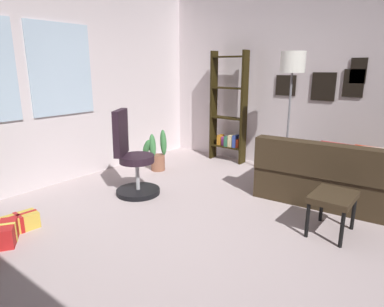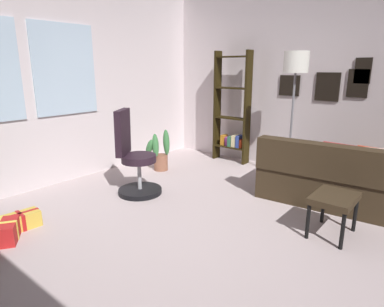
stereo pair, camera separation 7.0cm
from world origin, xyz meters
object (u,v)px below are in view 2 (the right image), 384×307
(footstool, at_px, (334,201))
(potted_plant, at_px, (159,153))
(office_chair, at_px, (134,162))
(bookshelf, at_px, (232,114))
(gift_box_gold, at_px, (21,221))
(floor_lamp, at_px, (295,74))
(couch, at_px, (352,179))

(footstool, bearing_deg, potted_plant, 81.14)
(office_chair, height_order, bookshelf, bookshelf)
(gift_box_gold, distance_m, office_chair, 1.44)
(floor_lamp, relative_size, potted_plant, 2.76)
(footstool, xyz_separation_m, floor_lamp, (1.28, 1.00, 1.16))
(office_chair, bearing_deg, footstool, -78.52)
(floor_lamp, bearing_deg, couch, -105.49)
(couch, bearing_deg, gift_box_gold, 140.38)
(couch, xyz_separation_m, footstool, (-1.03, -0.09, 0.08))
(couch, relative_size, footstool, 3.76)
(gift_box_gold, height_order, bookshelf, bookshelf)
(office_chair, relative_size, potted_plant, 1.67)
(footstool, relative_size, bookshelf, 0.27)
(footstool, distance_m, gift_box_gold, 3.11)
(couch, distance_m, gift_box_gold, 3.75)
(potted_plant, bearing_deg, floor_lamp, -64.34)
(couch, relative_size, floor_lamp, 1.04)
(gift_box_gold, bearing_deg, footstool, -53.13)
(couch, bearing_deg, bookshelf, 74.39)
(floor_lamp, xyz_separation_m, potted_plant, (-0.85, 1.77, -1.23))
(gift_box_gold, xyz_separation_m, bookshelf, (3.47, -0.29, 0.74))
(bookshelf, bearing_deg, floor_lamp, -105.70)
(couch, bearing_deg, office_chair, 123.89)
(office_chair, bearing_deg, floor_lamp, -36.94)
(gift_box_gold, distance_m, potted_plant, 2.32)
(potted_plant, bearing_deg, footstool, -98.86)
(gift_box_gold, relative_size, bookshelf, 0.20)
(couch, distance_m, bookshelf, 2.25)
(couch, bearing_deg, footstool, -175.17)
(footstool, height_order, gift_box_gold, footstool)
(couch, bearing_deg, floor_lamp, 74.51)
(footstool, height_order, office_chair, office_chair)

